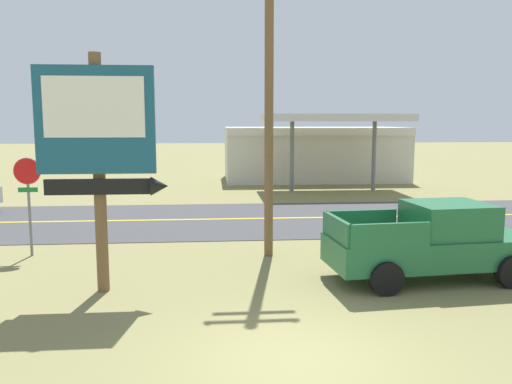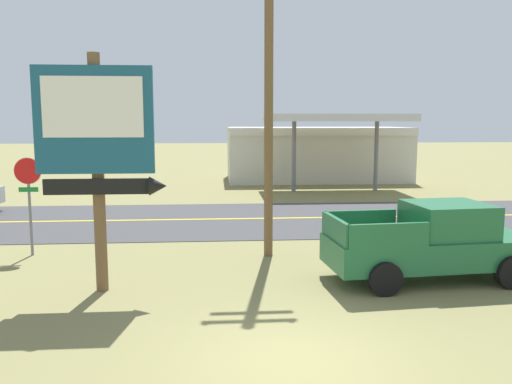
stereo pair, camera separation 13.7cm
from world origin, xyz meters
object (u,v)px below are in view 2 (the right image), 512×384
object	(u,v)px
utility_pole	(269,85)
pickup_green_parked_on_lawn	(433,242)
motel_sign	(98,140)
stop_sign	(29,189)
gas_station	(317,152)

from	to	relation	value
utility_pole	pickup_green_parked_on_lawn	xyz separation A→B (m)	(3.91, -2.71, -4.07)
motel_sign	pickup_green_parked_on_lawn	bearing A→B (deg)	2.75
stop_sign	pickup_green_parked_on_lawn	bearing A→B (deg)	-16.58
pickup_green_parked_on_lawn	utility_pole	bearing A→B (deg)	145.22
motel_sign	gas_station	world-z (taller)	motel_sign
utility_pole	pickup_green_parked_on_lawn	bearing A→B (deg)	-34.78
motel_sign	stop_sign	world-z (taller)	motel_sign
gas_station	pickup_green_parked_on_lawn	xyz separation A→B (m)	(-1.38, -22.81, -0.98)
utility_pole	gas_station	distance (m)	21.01
motel_sign	stop_sign	xyz separation A→B (m)	(-2.88, 3.66, -1.54)
motel_sign	utility_pole	bearing A→B (deg)	36.42
gas_station	motel_sign	bearing A→B (deg)	-112.26
stop_sign	pickup_green_parked_on_lawn	distance (m)	11.52
utility_pole	gas_station	xyz separation A→B (m)	(5.29, 20.10, -3.09)
stop_sign	utility_pole	xyz separation A→B (m)	(7.09, -0.56, 3.01)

